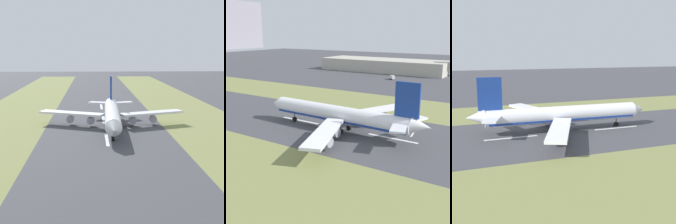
{
  "view_description": "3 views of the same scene",
  "coord_description": "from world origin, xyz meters",
  "views": [
    {
      "loc": [
        5.38,
        154.42,
        32.88
      ],
      "look_at": [
        -2.91,
        1.26,
        7.0
      ],
      "focal_mm": 60.0,
      "sensor_mm": 36.0,
      "label": 1
    },
    {
      "loc": [
        -93.36,
        -57.78,
        35.09
      ],
      "look_at": [
        -2.91,
        1.26,
        7.0
      ],
      "focal_mm": 50.0,
      "sensor_mm": 36.0,
      "label": 2
    },
    {
      "loc": [
        100.82,
        -37.17,
        28.51
      ],
      "look_at": [
        -2.91,
        1.26,
        7.0
      ],
      "focal_mm": 50.0,
      "sensor_mm": 36.0,
      "label": 3
    }
  ],
  "objects": [
    {
      "name": "grass_median_west",
      "position": [
        -45.0,
        0.0,
        0.0
      ],
      "size": [
        40.0,
        600.0,
        0.01
      ],
      "primitive_type": "cube",
      "color": "olive",
      "rests_on": "ground"
    },
    {
      "name": "centreline_dash_far",
      "position": [
        0.0,
        21.26,
        0.01
      ],
      "size": [
        1.2,
        18.0,
        0.01
      ],
      "primitive_type": "cube",
      "color": "silver",
      "rests_on": "ground"
    },
    {
      "name": "ground_plane",
      "position": [
        0.0,
        0.0,
        0.0
      ],
      "size": [
        800.0,
        800.0,
        0.0
      ],
      "primitive_type": "plane",
      "color": "#424247"
    },
    {
      "name": "grass_median_east",
      "position": [
        45.0,
        0.0,
        0.0
      ],
      "size": [
        40.0,
        600.0,
        0.01
      ],
      "primitive_type": "cube",
      "color": "olive",
      "rests_on": "ground"
    },
    {
      "name": "centreline_dash_mid",
      "position": [
        0.0,
        -18.74,
        0.01
      ],
      "size": [
        1.2,
        18.0,
        0.01
      ],
      "primitive_type": "cube",
      "color": "silver",
      "rests_on": "ground"
    },
    {
      "name": "airplane_main_jet",
      "position": [
        -2.98,
        -0.64,
        6.02
      ],
      "size": [
        64.1,
        67.15,
        20.2
      ],
      "color": "white",
      "rests_on": "ground"
    }
  ]
}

